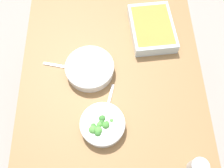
# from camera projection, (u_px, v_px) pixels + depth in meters

# --- Properties ---
(ground_plane) EXTENTS (6.00, 6.00, 0.00)m
(ground_plane) POSITION_uv_depth(u_px,v_px,m) (112.00, 127.00, 1.92)
(ground_plane) COLOR #9E9389
(dining_table) EXTENTS (1.20, 0.90, 0.74)m
(dining_table) POSITION_uv_depth(u_px,v_px,m) (112.00, 91.00, 1.33)
(dining_table) COLOR olive
(dining_table) RESTS_ON ground_plane
(stew_bowl) EXTENTS (0.24, 0.24, 0.06)m
(stew_bowl) POSITION_uv_depth(u_px,v_px,m) (90.00, 68.00, 1.25)
(stew_bowl) COLOR silver
(stew_bowl) RESTS_ON dining_table
(broccoli_bowl) EXTENTS (0.20, 0.20, 0.07)m
(broccoli_bowl) POSITION_uv_depth(u_px,v_px,m) (102.00, 125.00, 1.13)
(broccoli_bowl) COLOR silver
(broccoli_bowl) RESTS_ON dining_table
(baking_dish) EXTENTS (0.32, 0.25, 0.06)m
(baking_dish) POSITION_uv_depth(u_px,v_px,m) (152.00, 28.00, 1.36)
(baking_dish) COLOR silver
(baking_dish) RESTS_ON dining_table
(drink_cup) EXTENTS (0.07, 0.07, 0.08)m
(drink_cup) POSITION_uv_depth(u_px,v_px,m) (197.00, 168.00, 1.05)
(drink_cup) COLOR #B2BCC6
(drink_cup) RESTS_ON dining_table
(spoon_by_stew) EXTENTS (0.06, 0.17, 0.01)m
(spoon_by_stew) POSITION_uv_depth(u_px,v_px,m) (65.00, 67.00, 1.29)
(spoon_by_stew) COLOR silver
(spoon_by_stew) RESTS_ON dining_table
(spoon_by_broccoli) EXTENTS (0.17, 0.06, 0.01)m
(spoon_by_broccoli) POSITION_uv_depth(u_px,v_px,m) (108.00, 106.00, 1.20)
(spoon_by_broccoli) COLOR silver
(spoon_by_broccoli) RESTS_ON dining_table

